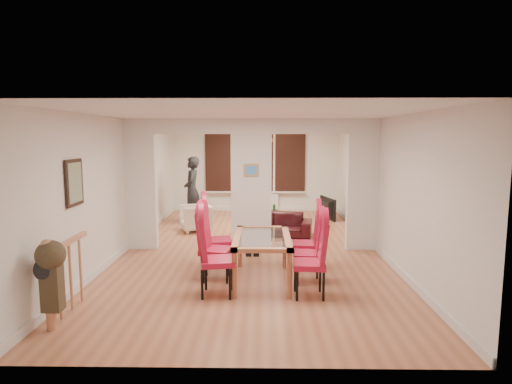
{
  "coord_description": "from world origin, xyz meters",
  "views": [
    {
      "loc": [
        0.22,
        -8.43,
        2.26
      ],
      "look_at": [
        0.08,
        0.6,
        1.08
      ],
      "focal_mm": 30.0,
      "sensor_mm": 36.0,
      "label": 1
    }
  ],
  "objects_px": {
    "sofa": "(273,224)",
    "television": "(324,208)",
    "person": "(192,190)",
    "dining_chair_lc": "(217,236)",
    "dining_chair_rb": "(308,250)",
    "armchair": "(196,218)",
    "dining_chair_ra": "(309,258)",
    "coffee_table": "(275,219)",
    "dining_chair_lb": "(216,245)",
    "dining_table": "(262,259)",
    "bowl": "(271,213)",
    "dining_chair_rc": "(306,240)",
    "bottle": "(274,209)",
    "dining_chair_la": "(217,255)"
  },
  "relations": [
    {
      "from": "dining_table",
      "to": "person",
      "type": "xyz_separation_m",
      "value": [
        -1.83,
        4.54,
        0.5
      ]
    },
    {
      "from": "sofa",
      "to": "television",
      "type": "distance_m",
      "value": 2.46
    },
    {
      "from": "dining_chair_lb",
      "to": "person",
      "type": "height_order",
      "value": "person"
    },
    {
      "from": "dining_chair_lb",
      "to": "dining_chair_lc",
      "type": "bearing_deg",
      "value": 106.79
    },
    {
      "from": "armchair",
      "to": "person",
      "type": "distance_m",
      "value": 1.13
    },
    {
      "from": "armchair",
      "to": "bowl",
      "type": "distance_m",
      "value": 2.07
    },
    {
      "from": "dining_chair_la",
      "to": "sofa",
      "type": "height_order",
      "value": "dining_chair_la"
    },
    {
      "from": "dining_chair_lb",
      "to": "person",
      "type": "bearing_deg",
      "value": 116.86
    },
    {
      "from": "dining_chair_rb",
      "to": "armchair",
      "type": "relative_size",
      "value": 1.51
    },
    {
      "from": "dining_chair_lc",
      "to": "bowl",
      "type": "height_order",
      "value": "dining_chair_lc"
    },
    {
      "from": "dining_chair_la",
      "to": "person",
      "type": "height_order",
      "value": "person"
    },
    {
      "from": "television",
      "to": "dining_chair_lc",
      "type": "bearing_deg",
      "value": 137.75
    },
    {
      "from": "dining_chair_lb",
      "to": "sofa",
      "type": "height_order",
      "value": "dining_chair_lb"
    },
    {
      "from": "coffee_table",
      "to": "television",
      "type": "bearing_deg",
      "value": 24.25
    },
    {
      "from": "dining_chair_la",
      "to": "armchair",
      "type": "xyz_separation_m",
      "value": [
        -0.96,
        4.16,
        -0.27
      ]
    },
    {
      "from": "person",
      "to": "bottle",
      "type": "bearing_deg",
      "value": 87.87
    },
    {
      "from": "dining_chair_rc",
      "to": "dining_chair_la",
      "type": "bearing_deg",
      "value": -137.15
    },
    {
      "from": "dining_chair_rc",
      "to": "dining_chair_rb",
      "type": "bearing_deg",
      "value": -88.68
    },
    {
      "from": "coffee_table",
      "to": "bowl",
      "type": "distance_m",
      "value": 0.18
    },
    {
      "from": "bottle",
      "to": "sofa",
      "type": "bearing_deg",
      "value": -92.48
    },
    {
      "from": "coffee_table",
      "to": "dining_chair_lb",
      "type": "bearing_deg",
      "value": -103.34
    },
    {
      "from": "dining_table",
      "to": "television",
      "type": "relative_size",
      "value": 1.51
    },
    {
      "from": "dining_chair_ra",
      "to": "bottle",
      "type": "relative_size",
      "value": 4.15
    },
    {
      "from": "dining_chair_lb",
      "to": "bowl",
      "type": "xyz_separation_m",
      "value": [
        0.95,
        4.49,
        -0.31
      ]
    },
    {
      "from": "dining_table",
      "to": "dining_chair_ra",
      "type": "xyz_separation_m",
      "value": [
        0.66,
        -0.62,
        0.19
      ]
    },
    {
      "from": "television",
      "to": "dining_chair_ra",
      "type": "bearing_deg",
      "value": 155.85
    },
    {
      "from": "dining_table",
      "to": "television",
      "type": "bearing_deg",
      "value": 71.74
    },
    {
      "from": "dining_chair_rb",
      "to": "sofa",
      "type": "distance_m",
      "value": 3.26
    },
    {
      "from": "bottle",
      "to": "dining_chair_lc",
      "type": "bearing_deg",
      "value": -104.75
    },
    {
      "from": "person",
      "to": "bottle",
      "type": "relative_size",
      "value": 6.48
    },
    {
      "from": "dining_chair_ra",
      "to": "sofa",
      "type": "distance_m",
      "value": 3.83
    },
    {
      "from": "dining_table",
      "to": "bottle",
      "type": "distance_m",
      "value": 4.66
    },
    {
      "from": "person",
      "to": "dining_chair_lc",
      "type": "bearing_deg",
      "value": 10.18
    },
    {
      "from": "coffee_table",
      "to": "person",
      "type": "bearing_deg",
      "value": -179.93
    },
    {
      "from": "dining_chair_rc",
      "to": "bowl",
      "type": "bearing_deg",
      "value": 100.89
    },
    {
      "from": "dining_chair_rc",
      "to": "person",
      "type": "bearing_deg",
      "value": 126.31
    },
    {
      "from": "dining_chair_la",
      "to": "dining_chair_rb",
      "type": "distance_m",
      "value": 1.45
    },
    {
      "from": "dining_table",
      "to": "coffee_table",
      "type": "height_order",
      "value": "dining_table"
    },
    {
      "from": "dining_chair_rb",
      "to": "dining_chair_ra",
      "type": "bearing_deg",
      "value": -89.47
    },
    {
      "from": "dining_chair_rc",
      "to": "television",
      "type": "relative_size",
      "value": 1.05
    },
    {
      "from": "coffee_table",
      "to": "sofa",
      "type": "bearing_deg",
      "value": -93.73
    },
    {
      "from": "dining_chair_rb",
      "to": "dining_table",
      "type": "bearing_deg",
      "value": -178.36
    },
    {
      "from": "dining_chair_lc",
      "to": "bowl",
      "type": "relative_size",
      "value": 4.99
    },
    {
      "from": "dining_chair_lc",
      "to": "coffee_table",
      "type": "xyz_separation_m",
      "value": [
        1.1,
        3.96,
        -0.47
      ]
    },
    {
      "from": "dining_chair_ra",
      "to": "person",
      "type": "relative_size",
      "value": 0.64
    },
    {
      "from": "sofa",
      "to": "armchair",
      "type": "distance_m",
      "value": 1.89
    },
    {
      "from": "dining_chair_lc",
      "to": "dining_chair_ra",
      "type": "relative_size",
      "value": 1.06
    },
    {
      "from": "armchair",
      "to": "coffee_table",
      "type": "height_order",
      "value": "armchair"
    },
    {
      "from": "dining_table",
      "to": "dining_chair_lc",
      "type": "bearing_deg",
      "value": 142.38
    },
    {
      "from": "dining_chair_lb",
      "to": "dining_chair_ra",
      "type": "distance_m",
      "value": 1.55
    }
  ]
}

